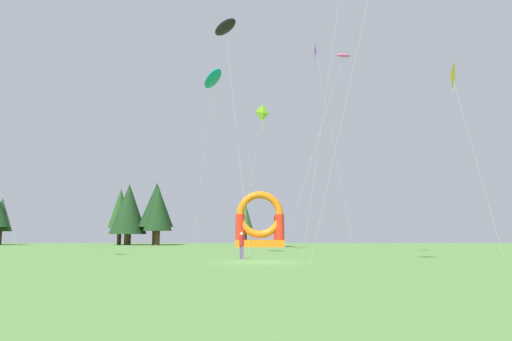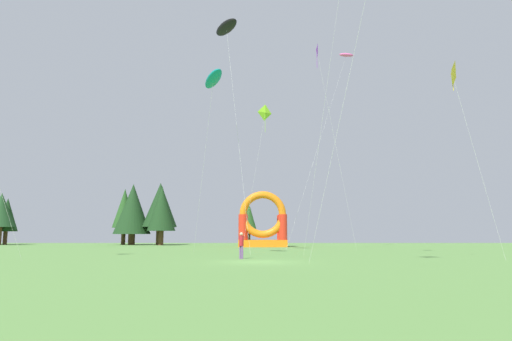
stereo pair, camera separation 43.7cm
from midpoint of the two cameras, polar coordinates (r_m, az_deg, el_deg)
ground_plane at (r=26.63m, az=0.60°, el=-11.56°), size 120.00×120.00×0.00m
kite_lime_diamond at (r=53.54m, az=1.26°, el=7.21°), size 3.42×1.28×16.52m
kite_teal_parafoil at (r=36.51m, az=-5.28°, el=11.52°), size 3.14×6.82×14.52m
kite_purple_diamond at (r=48.15m, az=7.75°, el=14.64°), size 4.36×3.33×20.89m
kite_black_parafoil at (r=43.03m, az=-3.68°, el=17.69°), size 3.71×5.17×20.91m
kite_yellow_diamond at (r=32.64m, az=23.71°, el=10.98°), size 3.49×1.27×12.58m
kite_pink_parafoil at (r=60.60m, az=11.42°, el=14.14°), size 9.50×6.01×24.94m
person_near_camera at (r=30.07m, az=-1.66°, el=-9.19°), size 0.42×0.42×1.74m
inflatable_yellow_castle at (r=58.81m, az=0.87°, el=-7.14°), size 6.26×4.17×7.17m
tree_row_1 at (r=82.09m, az=-29.16°, el=-4.95°), size 3.45×3.45×7.38m
tree_row_3 at (r=74.74m, az=-16.42°, el=-4.65°), size 3.63×3.63×8.86m
tree_row_4 at (r=73.44m, az=-15.44°, el=-4.75°), size 5.77×5.77×9.52m
tree_row_5 at (r=71.99m, az=-12.12°, el=-4.32°), size 5.36×5.36×9.67m
tree_row_6 at (r=69.62m, az=-11.91°, el=-4.76°), size 4.21×4.21×8.92m
tree_row_7 at (r=69.62m, az=-0.93°, el=-6.11°), size 2.71×2.71×6.43m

